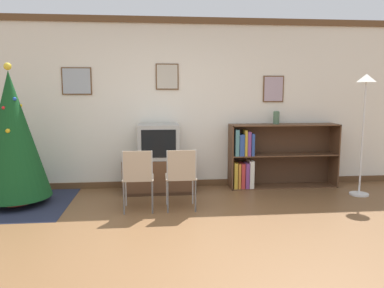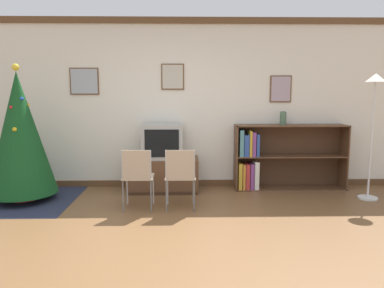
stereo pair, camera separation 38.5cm
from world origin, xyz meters
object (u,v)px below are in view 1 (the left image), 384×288
Objects in this scene: folding_chair_left at (138,176)px; vase at (276,117)px; bookshelf at (266,157)px; christmas_tree at (12,135)px; television at (158,142)px; folding_chair_right at (181,175)px; standing_lamp at (365,103)px; tv_console at (159,175)px.

vase reaches higher than folding_chair_left.
bookshelf is at bearing 27.95° from folding_chair_left.
television is at bearing 12.90° from christmas_tree.
standing_lamp reaches higher than folding_chair_right.
tv_console is 0.61× the size of standing_lamp.
christmas_tree is at bearing 163.66° from folding_chair_left.
bookshelf reaches higher than folding_chair_right.
television is 0.34× the size of standing_lamp.
television is at bearing -175.44° from vase.
folding_chair_right is (0.28, -0.96, 0.21)m from tv_console.
christmas_tree is 2.15m from tv_console.
vase reaches higher than television.
television is (1.98, 0.45, -0.17)m from christmas_tree.
folding_chair_right is at bearing -143.71° from bookshelf.
bookshelf reaches higher than folding_chair_left.
tv_console is 1.02m from folding_chair_left.
bookshelf is at bearing 154.56° from standing_lamp.
bookshelf is 0.97× the size of standing_lamp.
christmas_tree is 1.07× the size of standing_lamp.
television reaches higher than tv_console.
folding_chair_left is at bearing -16.34° from christmas_tree.
tv_console is 1.02m from folding_chair_right.
vase is at bearing 8.86° from christmas_tree.
christmas_tree reaches higher than bookshelf.
folding_chair_right is at bearing -12.45° from christmas_tree.
vase is 0.12× the size of standing_lamp.
vase is at bearing 4.49° from tv_console.
standing_lamp is at bearing -30.19° from vase.
standing_lamp is (3.01, -0.49, 0.60)m from television.
television is 1.04m from folding_chair_left.
christmas_tree reaches higher than television.
vase is (1.90, 0.15, 0.35)m from television.
folding_chair_right is at bearing -170.49° from standing_lamp.
tv_console is at bearing 73.73° from folding_chair_left.
folding_chair_left is 0.45× the size of standing_lamp.
television is at bearing 73.69° from folding_chair_left.
vase is at bearing 149.81° from standing_lamp.
christmas_tree is 2.04m from television.
folding_chair_left is 0.47× the size of bookshelf.
television is 0.76× the size of folding_chair_left.
folding_chair_left is at bearing -172.08° from standing_lamp.
standing_lamp is at bearing -25.44° from bookshelf.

